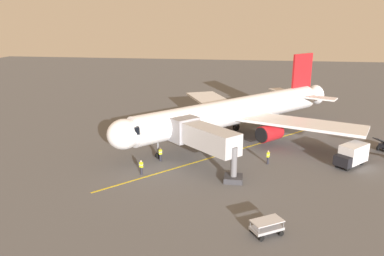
{
  "coord_description": "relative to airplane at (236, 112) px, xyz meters",
  "views": [
    {
      "loc": [
        -1.73,
        53.59,
        17.1
      ],
      "look_at": [
        5.72,
        5.65,
        3.0
      ],
      "focal_mm": 35.42,
      "sensor_mm": 36.0,
      "label": 1
    }
  ],
  "objects": [
    {
      "name": "ground_plane",
      "position": [
        -0.11,
        0.44,
        -4.0
      ],
      "size": [
        220.0,
        220.0,
        0.0
      ],
      "primitive_type": "plane",
      "color": "#565659"
    },
    {
      "name": "apron_lead_in_line",
      "position": [
        0.19,
        6.21,
        -4.0
      ],
      "size": [
        27.27,
        29.59,
        0.01
      ],
      "primitive_type": "cube",
      "rotation": [
        0.0,
        0.0,
        -0.74
      ],
      "color": "yellow",
      "rests_on": "ground"
    },
    {
      "name": "airplane",
      "position": [
        0.0,
        0.0,
        0.0
      ],
      "size": [
        32.7,
        33.41,
        11.5
      ],
      "color": "white",
      "rests_on": "ground"
    },
    {
      "name": "jet_bridge",
      "position": [
        3.69,
        11.94,
        -0.24
      ],
      "size": [
        9.73,
        9.22,
        5.4
      ],
      "color": "#B7B7BC",
      "rests_on": "ground"
    },
    {
      "name": "ground_crew_marshaller",
      "position": [
        8.83,
        11.0,
        -3.12
      ],
      "size": [
        0.47,
        0.43,
        1.71
      ],
      "color": "#23232D",
      "rests_on": "ground"
    },
    {
      "name": "ground_crew_wing_walker",
      "position": [
        9.96,
        15.5,
        -3.12
      ],
      "size": [
        0.47,
        0.39,
        1.71
      ],
      "color": "#23232D",
      "rests_on": "ground"
    },
    {
      "name": "ground_crew_loader",
      "position": [
        -4.35,
        9.97,
        -3.12
      ],
      "size": [
        0.4,
        0.47,
        1.71
      ],
      "color": "#23232D",
      "rests_on": "ground"
    },
    {
      "name": "baggage_cart_portside",
      "position": [
        -3.68,
        25.92,
        -3.35
      ],
      "size": [
        2.94,
        2.59,
        1.27
      ],
      "color": "#9E9EA3",
      "rests_on": "ground"
    },
    {
      "name": "box_truck_starboard_side",
      "position": [
        -14.19,
        9.03,
        -2.62
      ],
      "size": [
        4.56,
        4.7,
        2.62
      ],
      "color": "black",
      "rests_on": "ground"
    }
  ]
}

